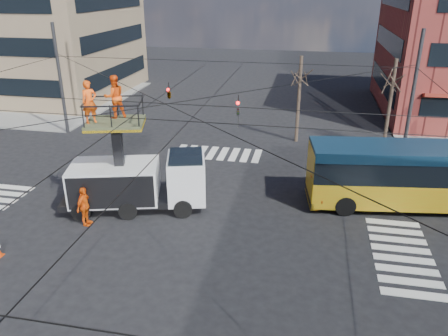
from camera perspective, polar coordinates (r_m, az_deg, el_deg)
ground at (r=20.32m, az=-6.77°, el=-8.03°), size 120.00×120.00×0.00m
sidewalk_nw at (r=47.19m, az=-23.84°, el=8.30°), size 18.00×18.00×0.12m
crosswalks at (r=20.32m, az=-6.77°, el=-8.01°), size 22.40×22.40×0.02m
overhead_network at (r=18.89m, az=-7.21°, el=3.85°), size 24.24×24.24×8.00m
tree_a at (r=30.57m, az=9.93°, el=11.69°), size 2.00×2.00×6.00m
tree_b at (r=31.02m, az=21.25°, el=10.66°), size 2.00×2.00×6.00m
utility_truck at (r=21.65m, az=-11.37°, el=-0.06°), size 7.36×4.10×6.55m
city_bus at (r=23.59m, az=24.40°, el=-0.82°), size 11.20×4.02×3.20m
worker_ground at (r=21.14m, az=-17.77°, el=-4.81°), size 0.53×1.14×1.91m
flagger at (r=21.93m, az=12.05°, el=-2.92°), size 1.32×1.54×2.06m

